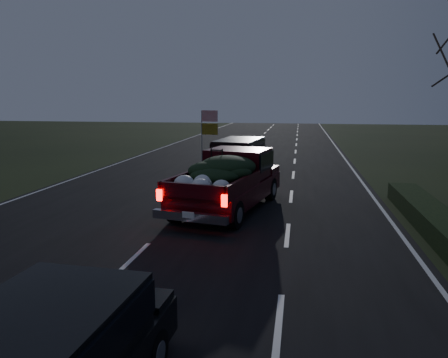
% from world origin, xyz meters
% --- Properties ---
extents(ground, '(120.00, 120.00, 0.00)m').
position_xyz_m(ground, '(0.00, 0.00, 0.00)').
color(ground, black).
rests_on(ground, ground).
extents(road_asphalt, '(14.00, 120.00, 0.02)m').
position_xyz_m(road_asphalt, '(0.00, 0.00, 0.01)').
color(road_asphalt, black).
rests_on(road_asphalt, ground).
extents(hedge_row, '(1.00, 10.00, 0.60)m').
position_xyz_m(hedge_row, '(7.80, 3.00, 0.30)').
color(hedge_row, black).
rests_on(hedge_row, ground).
extents(pickup_truck, '(3.27, 6.11, 3.04)m').
position_xyz_m(pickup_truck, '(1.49, 5.12, 1.14)').
color(pickup_truck, '#3A070F').
rests_on(pickup_truck, ground).
extents(lead_suv, '(2.65, 5.14, 1.41)m').
position_xyz_m(lead_suv, '(0.79, 13.01, 1.07)').
color(lead_suv, black).
rests_on(lead_suv, ground).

